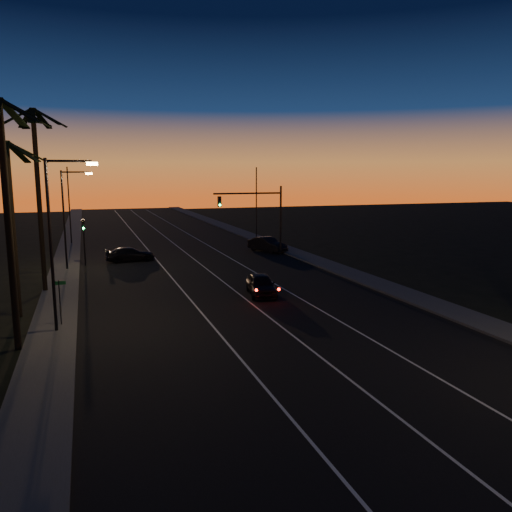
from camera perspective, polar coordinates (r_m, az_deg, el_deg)
name	(u,v)px	position (r m, az deg, el deg)	size (l,w,h in m)	color
road	(214,280)	(39.06, -4.77, -2.78)	(20.00, 170.00, 0.01)	black
sidewalk_left	(61,290)	(37.99, -21.42, -3.64)	(2.40, 170.00, 0.16)	#373734
sidewalk_right	(342,270)	(43.09, 9.82, -1.63)	(2.40, 170.00, 0.16)	#373734
lane_stripe_left	(176,283)	(38.46, -9.12, -3.04)	(0.12, 160.00, 0.01)	silver
lane_stripe_mid	(221,280)	(39.18, -4.06, -2.72)	(0.12, 160.00, 0.01)	silver
lane_stripe_right	(263,277)	(40.20, 0.77, -2.38)	(0.12, 160.00, 0.01)	silver
palm_near	(6,199)	(25.30, -26.64, 5.79)	(4.25, 4.16, 11.53)	black
palm_mid	(11,209)	(31.37, -26.19, 4.83)	(4.25, 4.16, 10.03)	black
palm_far	(38,183)	(37.18, -23.67, 7.67)	(4.25, 4.16, 12.53)	black
streetlight_left_near	(56,232)	(27.25, -21.87, 2.60)	(2.55, 0.26, 9.00)	black
streetlight_left_far	(67,212)	(45.19, -20.74, 4.78)	(2.55, 0.26, 8.50)	black
street_sign	(60,297)	(28.86, -21.52, -4.43)	(0.70, 0.06, 2.60)	black
signal_mast	(259,209)	(49.93, 0.31, 5.45)	(7.10, 0.41, 7.00)	black
signal_post	(84,234)	(47.34, -19.09, 2.41)	(0.28, 0.37, 4.20)	black
far_pole_left	(69,206)	(62.19, -20.56, 5.37)	(0.14, 0.14, 9.00)	black
far_pole_right	(256,204)	(62.54, 0.04, 5.99)	(0.14, 0.14, 9.00)	black
lead_car	(261,285)	(34.12, 0.59, -3.28)	(2.45, 4.94, 1.45)	black
right_car	(267,244)	(53.10, 1.30, 1.34)	(3.40, 4.92, 1.54)	black
cross_car	(130,254)	(48.70, -14.19, 0.20)	(4.75, 2.27, 1.33)	black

